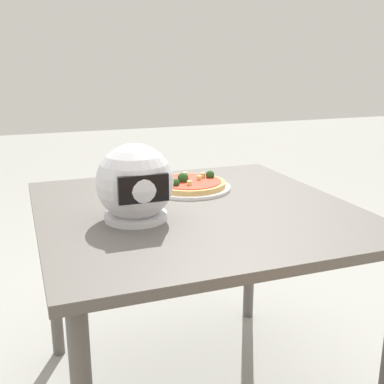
% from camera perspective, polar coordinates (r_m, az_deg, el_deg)
% --- Properties ---
extents(dining_table, '(1.03, 1.05, 0.76)m').
position_cam_1_polar(dining_table, '(1.64, 0.40, -4.55)').
color(dining_table, '#5B5651').
rests_on(dining_table, ground).
extents(pizza_plate, '(0.32, 0.32, 0.01)m').
position_cam_1_polar(pizza_plate, '(1.83, -0.36, 0.53)').
color(pizza_plate, white).
rests_on(pizza_plate, dining_table).
extents(pizza, '(0.28, 0.28, 0.05)m').
position_cam_1_polar(pizza, '(1.82, -0.36, 1.08)').
color(pizza, tan).
rests_on(pizza, pizza_plate).
extents(motorcycle_helmet, '(0.24, 0.24, 0.24)m').
position_cam_1_polar(motorcycle_helmet, '(1.47, -6.80, 0.94)').
color(motorcycle_helmet, silver).
rests_on(motorcycle_helmet, dining_table).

